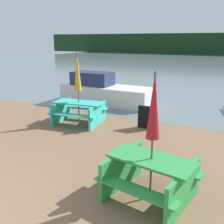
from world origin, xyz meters
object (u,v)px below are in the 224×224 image
object	(u,v)px
picnic_table_green	(151,175)
umbrella_gold	(77,72)
signboard	(146,117)
umbrella_crimson	(154,107)
boat	(104,92)
picnic_table_teal	(79,110)

from	to	relation	value
picnic_table_green	umbrella_gold	size ratio (longest dim) A/B	0.70
picnic_table_green	signboard	world-z (taller)	picnic_table_green
signboard	picnic_table_green	bearing A→B (deg)	-68.15
umbrella_crimson	boat	xyz separation A→B (m)	(-4.46, 6.16, -1.20)
boat	signboard	world-z (taller)	boat
picnic_table_green	umbrella_gold	bearing A→B (deg)	140.23
umbrella_crimson	boat	world-z (taller)	umbrella_crimson
picnic_table_green	boat	size ratio (longest dim) A/B	0.41
picnic_table_green	picnic_table_teal	world-z (taller)	picnic_table_green
umbrella_gold	boat	bearing A→B (deg)	103.13
picnic_table_green	picnic_table_teal	xyz separation A→B (m)	(-3.75, 3.12, -0.01)
boat	signboard	xyz separation A→B (m)	(2.99, -2.49, -0.15)
picnic_table_teal	picnic_table_green	bearing A→B (deg)	-39.77
picnic_table_green	umbrella_gold	xyz separation A→B (m)	(-3.75, 3.12, 1.32)
umbrella_crimson	signboard	xyz separation A→B (m)	(-1.47, 3.67, -1.36)
picnic_table_green	umbrella_crimson	world-z (taller)	umbrella_crimson
picnic_table_green	picnic_table_teal	size ratio (longest dim) A/B	0.93
picnic_table_teal	signboard	xyz separation A→B (m)	(2.28, 0.55, -0.08)
picnic_table_teal	umbrella_crimson	size ratio (longest dim) A/B	0.80
umbrella_crimson	picnic_table_teal	bearing A→B (deg)	140.23
boat	signboard	distance (m)	3.89
picnic_table_teal	signboard	world-z (taller)	picnic_table_teal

